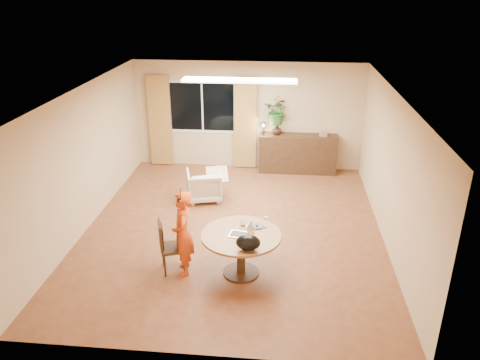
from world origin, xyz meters
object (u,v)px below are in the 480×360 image
at_px(dining_table, 241,243).
at_px(dining_chair, 173,246).
at_px(child, 183,233).
at_px(sideboard, 298,154).
at_px(armchair, 204,185).

xyz_separation_m(dining_table, dining_chair, (-1.09, -0.01, -0.12)).
distance_m(dining_table, child, 0.92).
bearing_deg(sideboard, child, -112.62).
xyz_separation_m(child, sideboard, (1.86, 4.47, -0.24)).
bearing_deg(sideboard, dining_table, -102.14).
height_order(dining_table, armchair, dining_table).
bearing_deg(child, dining_table, 80.86).
bearing_deg(dining_table, child, -177.72).
relative_size(child, sideboard, 0.76).
bearing_deg(dining_table, armchair, 111.39).
bearing_deg(sideboard, armchair, -138.40).
height_order(dining_chair, sideboard, sideboard).
distance_m(dining_table, dining_chair, 1.09).
xyz_separation_m(dining_chair, sideboard, (2.04, 4.45, 0.02)).
relative_size(dining_chair, sideboard, 0.48).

